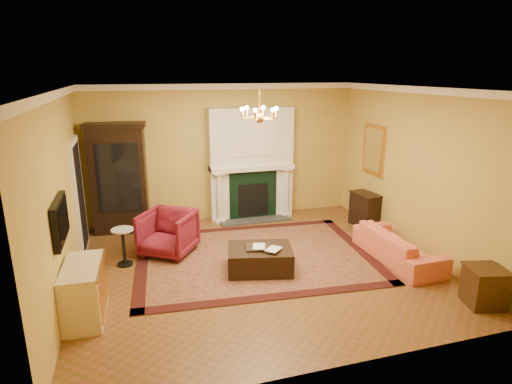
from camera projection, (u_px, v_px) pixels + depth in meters
name	position (u px, v px, depth m)	size (l,w,h in m)	color
floor	(259.00, 267.00, 7.39)	(6.00, 5.50, 0.02)	brown
ceiling	(260.00, 88.00, 6.57)	(6.00, 5.50, 0.02)	white
wall_back	(223.00, 153.00, 9.53)	(6.00, 0.02, 3.00)	gold
wall_front	(337.00, 247.00, 4.44)	(6.00, 0.02, 3.00)	gold
wall_left	(60.00, 198.00, 6.15)	(0.02, 5.50, 3.00)	gold
wall_right	(417.00, 171.00, 7.81)	(0.02, 5.50, 3.00)	gold
fireplace	(251.00, 166.00, 9.60)	(1.90, 0.70, 2.50)	silver
crown_molding	(243.00, 90.00, 7.47)	(6.00, 5.50, 0.12)	white
doorway	(79.00, 196.00, 7.86)	(0.08, 1.05, 2.10)	silver
tv_panel	(60.00, 220.00, 5.66)	(0.09, 0.95, 0.58)	black
gilt_mirror	(374.00, 150.00, 9.05)	(0.06, 0.76, 1.05)	gold
chandelier	(259.00, 114.00, 6.68)	(0.63, 0.55, 0.53)	gold
oriental_rug	(255.00, 257.00, 7.76)	(4.19, 3.14, 0.02)	#460F0F
china_cabinet	(119.00, 181.00, 8.77)	(1.09, 0.49, 2.17)	black
wingback_armchair	(168.00, 231.00, 7.79)	(0.87, 0.82, 0.90)	maroon
pedestal_table	(124.00, 244.00, 7.35)	(0.37, 0.37, 0.67)	black
commode	(84.00, 292.00, 5.78)	(0.49, 1.03, 0.77)	beige
coral_sofa	(398.00, 241.00, 7.54)	(1.89, 0.55, 0.74)	#E45848
end_table	(484.00, 287.00, 6.11)	(0.47, 0.47, 0.55)	#3B2110
console_table	(365.00, 210.00, 9.23)	(0.36, 0.64, 0.71)	black
leather_ottoman	(260.00, 259.00, 7.18)	(1.06, 0.77, 0.40)	black
ottoman_tray	(259.00, 247.00, 7.13)	(0.44, 0.34, 0.03)	black
book_a	(253.00, 240.00, 7.04)	(0.20, 0.03, 0.27)	gray
book_b	(268.00, 241.00, 6.99)	(0.20, 0.02, 0.27)	gray
topiary_left	(229.00, 156.00, 9.35)	(0.16, 0.16, 0.44)	tan
topiary_right	(276.00, 155.00, 9.65)	(0.14, 0.14, 0.38)	tan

